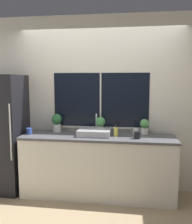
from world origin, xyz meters
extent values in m
plane|color=#937F60|center=(0.00, 0.00, 0.00)|extent=(14.00, 14.00, 0.00)
cube|color=silver|center=(0.00, 0.64, 1.35)|extent=(8.00, 0.06, 2.70)
cube|color=black|center=(0.00, 0.60, 1.41)|extent=(1.48, 0.01, 0.84)
cube|color=beige|center=(0.00, 0.60, 1.41)|extent=(0.02, 0.01, 0.84)
cube|color=beige|center=(0.00, 0.60, 0.97)|extent=(1.54, 0.04, 0.03)
cube|color=silver|center=(-2.10, 1.50, 1.35)|extent=(0.06, 7.00, 2.70)
cube|color=silver|center=(0.00, 0.28, 0.44)|extent=(2.22, 0.57, 0.87)
cube|color=#4C4C51|center=(0.00, 0.28, 0.89)|extent=(2.24, 0.59, 0.03)
cube|color=black|center=(-1.49, 0.30, 0.90)|extent=(0.65, 0.61, 1.79)
cylinder|color=silver|center=(-1.20, -0.02, 0.99)|extent=(0.02, 0.02, 0.81)
cube|color=#ADADB2|center=(-0.05, 0.30, 0.95)|extent=(0.47, 0.36, 0.09)
cylinder|color=#B7B7BC|center=(-0.05, 0.51, 0.92)|extent=(0.04, 0.04, 0.03)
cylinder|color=#B7B7BC|center=(-0.05, 0.51, 1.07)|extent=(0.02, 0.02, 0.27)
cylinder|color=white|center=(-0.68, 0.50, 0.97)|extent=(0.13, 0.13, 0.12)
sphere|color=#2D6638|center=(-0.68, 0.50, 1.11)|extent=(0.16, 0.16, 0.16)
cylinder|color=white|center=(0.01, 0.50, 0.96)|extent=(0.09, 0.09, 0.10)
sphere|color=#478E4C|center=(0.01, 0.50, 1.08)|extent=(0.14, 0.14, 0.14)
cylinder|color=white|center=(0.68, 0.50, 0.96)|extent=(0.11, 0.11, 0.10)
sphere|color=#569951|center=(0.68, 0.50, 1.07)|extent=(0.13, 0.13, 0.13)
cylinder|color=#DBD14C|center=(0.26, 0.30, 0.97)|extent=(0.06, 0.06, 0.13)
cylinder|color=black|center=(0.26, 0.30, 1.05)|extent=(0.03, 0.03, 0.04)
cylinder|color=white|center=(0.55, 0.45, 0.95)|extent=(0.08, 0.08, 0.09)
cylinder|color=black|center=(0.56, 0.19, 0.96)|extent=(0.09, 0.09, 0.10)
cylinder|color=#3351AD|center=(-1.03, 0.25, 0.96)|extent=(0.08, 0.08, 0.09)
camera|label=1|loc=(0.48, -3.24, 1.70)|focal=40.00mm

